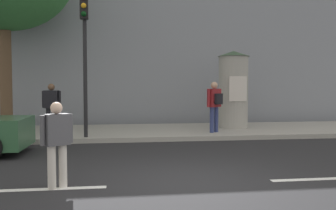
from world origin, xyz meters
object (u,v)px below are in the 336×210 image
traffic_light (85,42)px  pedestrian_with_bag (52,104)px  pedestrian_tallest (215,102)px  pedestrian_near_pole (57,139)px  poster_column (233,89)px

traffic_light → pedestrian_with_bag: size_ratio=2.63×
pedestrian_tallest → traffic_light: bearing=-171.2°
traffic_light → pedestrian_near_pole: (-0.10, -5.20, -2.21)m
pedestrian_near_pole → pedestrian_tallest: bearing=53.6°
pedestrian_near_pole → pedestrian_tallest: pedestrian_tallest is taller
pedestrian_with_bag → pedestrian_tallest: size_ratio=0.96×
pedestrian_tallest → pedestrian_with_bag: bearing=174.1°
poster_column → pedestrian_with_bag: (-6.47, -0.74, -0.48)m
traffic_light → pedestrian_tallest: (4.22, 0.65, -1.88)m
poster_column → pedestrian_near_pole: size_ratio=1.93×
pedestrian_with_bag → pedestrian_tallest: pedestrian_tallest is taller
poster_column → pedestrian_tallest: 1.73m
pedestrian_near_pole → pedestrian_tallest: 7.29m
poster_column → pedestrian_tallest: poster_column is taller
pedestrian_near_pole → pedestrian_tallest: size_ratio=0.87×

